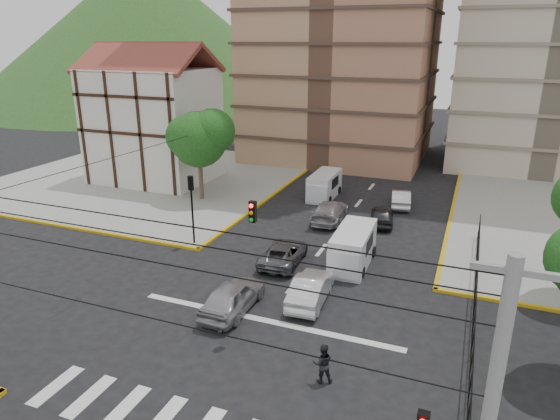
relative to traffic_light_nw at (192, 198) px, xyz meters
The scene contains 18 objects.
ground 11.46m from the traffic_light_nw, 45.00° to the right, with size 160.00×160.00×0.00m, color black.
sidewalk_nw 17.52m from the traffic_light_nw, 135.00° to the left, with size 26.00×26.00×0.15m, color gray.
stop_line 10.68m from the traffic_light_nw, 40.24° to the right, with size 13.00×0.40×0.01m, color silver.
tudor_building 16.70m from the traffic_light_nw, 132.55° to the left, with size 10.80×8.05×12.23m.
distant_hill 78.84m from the traffic_light_nw, 127.19° to the left, with size 70.00×70.00×28.00m, color #26511B.
park_fence 17.40m from the traffic_light_nw, 11.11° to the right, with size 0.10×22.50×1.66m, color black, non-canonical shape.
tree_tudor 9.42m from the traffic_light_nw, 116.53° to the left, with size 5.39×4.40×7.43m.
traffic_light_nw is the anchor object (origin of this frame).
traffic_light_hanging 12.86m from the traffic_light_nw, 51.58° to the right, with size 18.00×9.12×0.92m.
van_right_lane 10.31m from the traffic_light_nw, ahead, with size 2.03×4.83×2.16m.
van_left_lane 13.51m from the traffic_light_nw, 69.03° to the left, with size 1.95×4.57×2.05m.
car_silver_front_left 9.01m from the traffic_light_nw, 46.74° to the right, with size 1.81×4.49×1.53m, color #A6A6AA.
car_white_front_right 10.35m from the traffic_light_nw, 24.09° to the right, with size 1.52×4.36×1.44m, color silver.
car_grey_mid_left 6.76m from the traffic_light_nw, ahead, with size 2.08×4.51×1.25m, color #5B5C63.
car_silver_rear_left 10.40m from the traffic_light_nw, 47.82° to the left, with size 2.02×4.96×1.44m, color #A6A5AA.
car_darkgrey_mid_right 13.47m from the traffic_light_nw, 38.23° to the left, with size 1.58×3.93×1.34m, color #28282B.
car_white_rear_right 16.97m from the traffic_light_nw, 49.00° to the left, with size 1.40×4.03×1.33m, color silver.
pedestrian_crosswalk 15.32m from the traffic_light_nw, 40.32° to the right, with size 0.79×0.61×1.62m, color black.
Camera 1 is at (8.15, -17.46, 12.55)m, focal length 32.00 mm.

